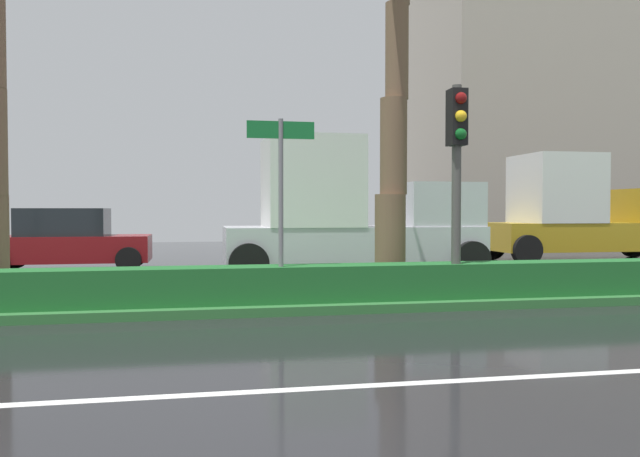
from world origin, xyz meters
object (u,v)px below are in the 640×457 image
at_px(car_in_traffic_second, 68,241).
at_px(box_truck_lead, 349,215).
at_px(traffic_signal_median_right, 457,152).
at_px(box_truck_following, 583,214).
at_px(street_name_sign, 281,185).

height_order(car_in_traffic_second, box_truck_lead, box_truck_lead).
distance_m(traffic_signal_median_right, box_truck_lead, 5.52).
bearing_deg(box_truck_following, car_in_traffic_second, -179.10).
xyz_separation_m(traffic_signal_median_right, box_truck_lead, (-0.59, 5.38, -1.12)).
distance_m(box_truck_lead, box_truck_following, 9.22).
bearing_deg(car_in_traffic_second, street_name_sign, -59.64).
xyz_separation_m(box_truck_lead, box_truck_following, (8.65, 3.21, 0.00)).
distance_m(car_in_traffic_second, box_truck_following, 15.95).
height_order(street_name_sign, box_truck_following, box_truck_following).
bearing_deg(car_in_traffic_second, box_truck_following, 0.90).
bearing_deg(car_in_traffic_second, box_truck_lead, -22.09).
distance_m(street_name_sign, box_truck_following, 14.00).
xyz_separation_m(traffic_signal_median_right, box_truck_following, (8.05, 8.58, -1.12)).
bearing_deg(traffic_signal_median_right, street_name_sign, 179.25).
bearing_deg(street_name_sign, car_in_traffic_second, 120.36).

